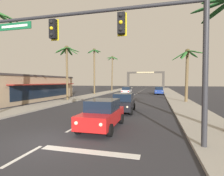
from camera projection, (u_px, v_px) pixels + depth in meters
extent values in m
plane|color=#2D2D33|center=(49.00, 142.00, 8.02)|extent=(220.00, 220.00, 0.00)
cube|color=#9E998E|center=(179.00, 100.00, 25.42)|extent=(3.20, 110.00, 0.14)
cube|color=#9E998E|center=(79.00, 98.00, 29.32)|extent=(3.20, 110.00, 0.14)
cube|color=silver|center=(24.00, 156.00, 6.52)|extent=(0.16, 2.00, 0.01)
cube|color=silver|center=(74.00, 128.00, 10.50)|extent=(0.16, 2.00, 0.01)
cube|color=silver|center=(97.00, 115.00, 14.48)|extent=(0.16, 2.00, 0.01)
cube|color=silver|center=(110.00, 108.00, 18.45)|extent=(0.16, 2.00, 0.01)
cube|color=silver|center=(119.00, 103.00, 22.43)|extent=(0.16, 2.00, 0.01)
cube|color=silver|center=(124.00, 100.00, 26.41)|extent=(0.16, 2.00, 0.01)
cube|color=silver|center=(129.00, 98.00, 30.39)|extent=(0.16, 2.00, 0.01)
cube|color=silver|center=(132.00, 96.00, 34.37)|extent=(0.16, 2.00, 0.01)
cube|color=silver|center=(135.00, 94.00, 38.35)|extent=(0.16, 2.00, 0.01)
cube|color=silver|center=(137.00, 93.00, 42.33)|extent=(0.16, 2.00, 0.01)
cube|color=silver|center=(139.00, 92.00, 46.30)|extent=(0.16, 2.00, 0.01)
cube|color=silver|center=(140.00, 91.00, 50.28)|extent=(0.16, 2.00, 0.01)
cube|color=silver|center=(141.00, 91.00, 54.26)|extent=(0.16, 2.00, 0.01)
cube|color=silver|center=(143.00, 90.00, 58.24)|extent=(0.16, 2.00, 0.01)
cube|color=silver|center=(143.00, 90.00, 62.22)|extent=(0.16, 2.00, 0.01)
cube|color=silver|center=(144.00, 89.00, 66.20)|extent=(0.16, 2.00, 0.01)
cube|color=silver|center=(145.00, 89.00, 70.17)|extent=(0.16, 2.00, 0.01)
cube|color=silver|center=(146.00, 88.00, 74.15)|extent=(0.16, 2.00, 0.01)
cube|color=silver|center=(89.00, 152.00, 6.89)|extent=(4.00, 0.44, 0.01)
cylinder|color=#2D2D33|center=(205.00, 68.00, 6.97)|extent=(0.22, 0.22, 6.61)
cylinder|color=#2D2D33|center=(86.00, 13.00, 8.16)|extent=(10.20, 0.16, 0.16)
cube|color=black|center=(121.00, 23.00, 7.73)|extent=(0.32, 0.26, 0.92)
sphere|color=black|center=(121.00, 15.00, 7.59)|extent=(0.17, 0.17, 0.17)
sphere|color=yellow|center=(121.00, 22.00, 7.60)|extent=(0.17, 0.17, 0.17)
sphere|color=black|center=(121.00, 29.00, 7.61)|extent=(0.17, 0.17, 0.17)
cube|color=yellow|center=(122.00, 25.00, 7.89)|extent=(0.42, 0.03, 1.04)
cube|color=black|center=(53.00, 29.00, 8.59)|extent=(0.32, 0.26, 0.92)
sphere|color=black|center=(51.00, 22.00, 8.44)|extent=(0.17, 0.17, 0.17)
sphere|color=yellow|center=(51.00, 28.00, 8.45)|extent=(0.17, 0.17, 0.17)
sphere|color=black|center=(52.00, 35.00, 8.46)|extent=(0.17, 0.17, 0.17)
cube|color=yellow|center=(55.00, 30.00, 8.75)|extent=(0.42, 0.03, 1.04)
cube|color=#146038|center=(15.00, 26.00, 9.16)|extent=(2.01, 0.05, 0.36)
cube|color=white|center=(14.00, 26.00, 9.14)|extent=(1.61, 0.01, 0.12)
cube|color=red|center=(102.00, 117.00, 10.38)|extent=(1.77, 4.30, 0.72)
cube|color=black|center=(103.00, 105.00, 10.50)|extent=(1.60, 2.20, 0.64)
cylinder|color=black|center=(110.00, 130.00, 8.80)|extent=(0.22, 0.64, 0.64)
cylinder|color=black|center=(78.00, 128.00, 9.24)|extent=(0.22, 0.64, 0.64)
cylinder|color=black|center=(121.00, 119.00, 11.55)|extent=(0.22, 0.64, 0.64)
cylinder|color=black|center=(97.00, 117.00, 11.98)|extent=(0.22, 0.64, 0.64)
sphere|color=#F9EFC6|center=(101.00, 125.00, 8.12)|extent=(0.18, 0.18, 0.18)
sphere|color=#F9EFC6|center=(76.00, 123.00, 8.44)|extent=(0.18, 0.18, 0.18)
cube|color=red|center=(121.00, 110.00, 12.30)|extent=(0.24, 0.06, 0.20)
cube|color=red|center=(103.00, 109.00, 12.63)|extent=(0.24, 0.06, 0.20)
cube|color=black|center=(123.00, 104.00, 16.06)|extent=(1.96, 4.38, 0.72)
cube|color=black|center=(124.00, 97.00, 16.18)|extent=(1.70, 2.27, 0.64)
cylinder|color=black|center=(131.00, 111.00, 14.50)|extent=(0.25, 0.65, 0.64)
cylinder|color=black|center=(111.00, 110.00, 14.86)|extent=(0.25, 0.65, 0.64)
cylinder|color=black|center=(134.00, 106.00, 17.28)|extent=(0.25, 0.65, 0.64)
cylinder|color=black|center=(117.00, 106.00, 17.64)|extent=(0.25, 0.65, 0.64)
sphere|color=#F9EFC6|center=(127.00, 107.00, 13.80)|extent=(0.18, 0.18, 0.18)
sphere|color=#F9EFC6|center=(112.00, 107.00, 14.06)|extent=(0.18, 0.18, 0.18)
cube|color=red|center=(133.00, 101.00, 18.03)|extent=(0.24, 0.07, 0.20)
cube|color=red|center=(120.00, 101.00, 18.30)|extent=(0.24, 0.07, 0.20)
cube|color=silver|center=(127.00, 91.00, 37.81)|extent=(1.88, 4.35, 0.72)
cube|color=black|center=(126.00, 88.00, 37.64)|extent=(1.66, 2.24, 0.64)
cylinder|color=black|center=(124.00, 93.00, 39.40)|extent=(0.24, 0.65, 0.64)
cylinder|color=black|center=(131.00, 93.00, 39.01)|extent=(0.24, 0.65, 0.64)
cylinder|color=black|center=(121.00, 93.00, 36.63)|extent=(0.24, 0.65, 0.64)
cylinder|color=black|center=(130.00, 94.00, 36.25)|extent=(0.24, 0.65, 0.64)
sphere|color=#B2B2AD|center=(125.00, 91.00, 40.06)|extent=(0.18, 0.18, 0.18)
sphere|color=#B2B2AD|center=(131.00, 91.00, 39.78)|extent=(0.18, 0.18, 0.18)
cube|color=red|center=(122.00, 91.00, 35.85)|extent=(0.24, 0.07, 0.20)
cube|color=red|center=(128.00, 92.00, 35.55)|extent=(0.24, 0.07, 0.20)
cube|color=navy|center=(159.00, 91.00, 38.38)|extent=(1.76, 4.30, 0.72)
cube|color=black|center=(159.00, 88.00, 38.50)|extent=(1.60, 2.20, 0.64)
cylinder|color=black|center=(163.00, 93.00, 36.80)|extent=(0.22, 0.64, 0.64)
cylinder|color=black|center=(155.00, 93.00, 37.23)|extent=(0.22, 0.64, 0.64)
cylinder|color=black|center=(163.00, 93.00, 39.54)|extent=(0.22, 0.64, 0.64)
cylinder|color=black|center=(155.00, 92.00, 39.98)|extent=(0.22, 0.64, 0.64)
sphere|color=#B2B2AD|center=(162.00, 91.00, 36.12)|extent=(0.18, 0.18, 0.18)
sphere|color=#B2B2AD|center=(156.00, 91.00, 36.43)|extent=(0.18, 0.18, 0.18)
cube|color=red|center=(162.00, 90.00, 40.29)|extent=(0.24, 0.06, 0.20)
cube|color=red|center=(156.00, 90.00, 40.63)|extent=(0.24, 0.06, 0.20)
ellipsoid|color=#2D702D|center=(4.00, 16.00, 13.52)|extent=(1.76, 1.54, 0.88)
ellipsoid|color=#2D702D|center=(2.00, 17.00, 13.99)|extent=(0.76, 2.02, 0.77)
cylinder|color=brown|center=(67.00, 74.00, 25.61)|extent=(0.37, 0.30, 7.64)
ellipsoid|color=#2D702D|center=(72.00, 51.00, 25.42)|extent=(1.76, 0.68, 1.16)
ellipsoid|color=#2D702D|center=(73.00, 50.00, 25.78)|extent=(1.81, 1.36, 0.72)
ellipsoid|color=#2D702D|center=(70.00, 52.00, 26.32)|extent=(0.40, 1.78, 1.05)
ellipsoid|color=#2D702D|center=(66.00, 51.00, 26.35)|extent=(1.38, 1.78, 0.80)
ellipsoid|color=#2D702D|center=(64.00, 51.00, 26.08)|extent=(1.74, 1.20, 1.08)
ellipsoid|color=#2D702D|center=(61.00, 50.00, 25.58)|extent=(1.87, 0.68, 0.95)
ellipsoid|color=#2D702D|center=(61.00, 50.00, 24.83)|extent=(1.15, 1.80, 0.99)
ellipsoid|color=#2D702D|center=(64.00, 48.00, 24.60)|extent=(0.48, 1.89, 0.80)
ellipsoid|color=#2D702D|center=(69.00, 48.00, 24.67)|extent=(1.66, 1.64, 0.57)
sphere|color=#4C4223|center=(67.00, 48.00, 25.48)|extent=(0.60, 0.60, 0.60)
cylinder|color=brown|center=(94.00, 72.00, 37.89)|extent=(0.36, 0.35, 9.58)
ellipsoid|color=#236028|center=(98.00, 51.00, 37.42)|extent=(1.68, 0.63, 0.72)
ellipsoid|color=#236028|center=(97.00, 51.00, 38.25)|extent=(1.32, 1.60, 0.50)
ellipsoid|color=#236028|center=(97.00, 51.00, 38.40)|extent=(0.89, 1.68, 0.74)
ellipsoid|color=#236028|center=(94.00, 52.00, 38.48)|extent=(0.88, 1.61, 0.93)
ellipsoid|color=#236028|center=(91.00, 51.00, 38.14)|extent=(1.71, 0.85, 0.63)
ellipsoid|color=#236028|center=(91.00, 51.00, 37.82)|extent=(1.60, 0.61, 0.94)
ellipsoid|color=#236028|center=(92.00, 51.00, 37.19)|extent=(1.01, 1.52, 1.05)
ellipsoid|color=#236028|center=(94.00, 50.00, 36.92)|extent=(0.81, 1.71, 0.67)
ellipsoid|color=#236028|center=(96.00, 51.00, 37.16)|extent=(1.51, 1.22, 0.94)
sphere|color=#4C4223|center=(94.00, 50.00, 37.72)|extent=(0.60, 0.60, 0.60)
cylinder|color=brown|center=(112.00, 74.00, 49.91)|extent=(0.52, 0.33, 9.74)
ellipsoid|color=#2D702D|center=(115.00, 58.00, 49.68)|extent=(1.61, 0.69, 1.06)
ellipsoid|color=#2D702D|center=(115.00, 58.00, 49.95)|extent=(1.67, 1.20, 0.75)
ellipsoid|color=#2D702D|center=(113.00, 58.00, 50.52)|extent=(0.48, 1.69, 0.82)
ellipsoid|color=#2D702D|center=(111.00, 58.00, 50.47)|extent=(1.48, 1.55, 0.54)
ellipsoid|color=#2D702D|center=(110.00, 59.00, 50.07)|extent=(1.61, 0.74, 1.07)
ellipsoid|color=#2D702D|center=(109.00, 57.00, 49.79)|extent=(1.79, 0.70, 0.52)
ellipsoid|color=#2D702D|center=(110.00, 58.00, 49.26)|extent=(1.31, 1.52, 0.96)
ellipsoid|color=#2D702D|center=(112.00, 57.00, 48.89)|extent=(0.60, 1.76, 0.65)
ellipsoid|color=#2D702D|center=(114.00, 58.00, 49.21)|extent=(1.60, 1.11, 1.00)
sphere|color=#4C4223|center=(112.00, 57.00, 49.72)|extent=(0.60, 0.60, 0.60)
ellipsoid|color=#1E5123|center=(216.00, 12.00, 9.76)|extent=(1.52, 1.87, 0.82)
ellipsoid|color=#1E5123|center=(211.00, 6.00, 9.22)|extent=(2.10, 0.68, 0.62)
ellipsoid|color=#1E5123|center=(218.00, 1.00, 8.56)|extent=(1.98, 1.39, 0.65)
cylinder|color=brown|center=(187.00, 77.00, 23.07)|extent=(0.49, 0.38, 6.71)
ellipsoid|color=#2D702D|center=(197.00, 52.00, 22.47)|extent=(2.32, 0.81, 0.67)
ellipsoid|color=#2D702D|center=(193.00, 54.00, 23.52)|extent=(1.84, 1.88, 0.88)
ellipsoid|color=#2D702D|center=(184.00, 55.00, 24.05)|extent=(1.05, 2.26, 0.83)
ellipsoid|color=#2D702D|center=(179.00, 56.00, 23.41)|extent=(2.10, 0.84, 1.29)
ellipsoid|color=#2D702D|center=(185.00, 55.00, 22.27)|extent=(1.34, 1.94, 1.39)
ellipsoid|color=#2D702D|center=(192.00, 51.00, 21.82)|extent=(1.01, 2.31, 0.62)
sphere|color=#4C4223|center=(188.00, 51.00, 22.94)|extent=(0.60, 0.60, 0.60)
cube|color=tan|center=(29.00, 89.00, 26.32)|extent=(5.70, 16.37, 3.44)
cube|color=#3D3838|center=(29.00, 76.00, 26.26)|extent=(5.87, 16.53, 0.24)
cube|color=maroon|center=(49.00, 84.00, 25.47)|extent=(1.00, 13.91, 0.12)
cube|color=black|center=(46.00, 91.00, 25.61)|extent=(0.06, 13.10, 1.80)
cube|color=#423D38|center=(128.00, 81.00, 72.89)|extent=(0.90, 0.90, 6.20)
cube|color=#423D38|center=(163.00, 81.00, 69.38)|extent=(0.90, 0.90, 6.20)
cube|color=#423D38|center=(145.00, 72.00, 71.01)|extent=(14.93, 0.60, 0.70)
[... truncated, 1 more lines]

